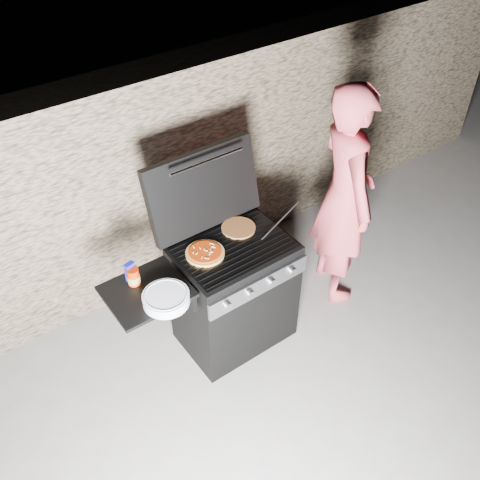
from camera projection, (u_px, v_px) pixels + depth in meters
ground at (235, 334)px, 4.21m from camera, size 50.00×50.00×0.00m
stone_wall at (158, 178)px, 4.26m from camera, size 8.00×0.35×1.80m
gas_grill at (206, 309)px, 3.80m from camera, size 1.34×0.79×0.91m
pizza_topped at (205, 253)px, 3.55m from camera, size 0.33×0.33×0.03m
pizza_plain at (238, 228)px, 3.76m from camera, size 0.31×0.31×0.01m
sauce_jar at (133, 276)px, 3.32m from camera, size 0.09×0.09×0.12m
blue_carton at (131, 272)px, 3.34m from camera, size 0.07×0.05×0.14m
plate_stack at (166, 298)px, 3.22m from camera, size 0.30×0.30×0.07m
person at (344, 197)px, 4.03m from camera, size 0.66×0.79×1.84m
tongs at (281, 220)px, 3.76m from camera, size 0.41×0.11×0.09m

